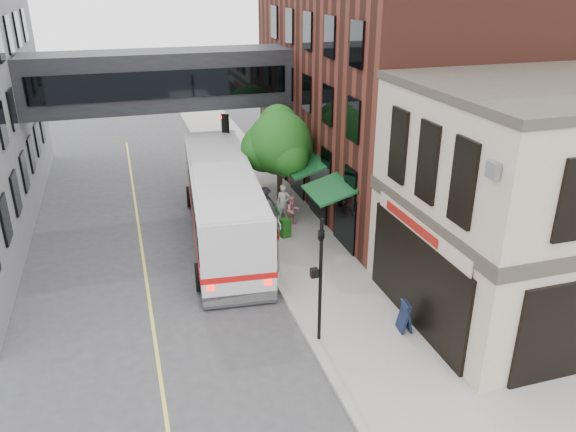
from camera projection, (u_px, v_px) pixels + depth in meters
ground at (328, 381)px, 17.47m from camera, size 120.00×120.00×0.00m
sidewalk_main at (271, 208)px, 30.28m from camera, size 4.00×60.00×0.15m
corner_building at (548, 202)px, 19.96m from camera, size 10.19×8.12×8.45m
brick_building at (406, 68)px, 30.56m from camera, size 13.76×18.00×14.00m
skyway_bridge at (160, 80)px, 29.92m from camera, size 14.00×3.18×3.00m
traffic_signal_near at (320, 266)px, 18.15m from camera, size 0.44×0.22×4.60m
traffic_signal_far at (226, 138)px, 31.16m from camera, size 0.53×0.28×4.50m
street_sign_pole at (278, 233)px, 22.96m from camera, size 0.08×0.75×3.00m
street_tree at (278, 143)px, 28.13m from camera, size 3.80×3.20×5.60m
lane_marking at (143, 260)px, 24.92m from camera, size 0.12×40.00×0.01m
bus at (222, 199)px, 26.35m from camera, size 4.12×13.24×3.50m
pedestrian_a at (283, 203)px, 28.24m from camera, size 0.80×0.66×1.89m
pedestrian_b at (292, 210)px, 27.82m from camera, size 0.84×0.72×1.50m
pedestrian_c at (265, 202)px, 28.57m from camera, size 1.12×0.69×1.67m
newspaper_box at (285, 228)px, 26.62m from camera, size 0.54×0.51×0.91m
sandwich_board at (405, 316)px, 19.54m from camera, size 0.47×0.66×1.11m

